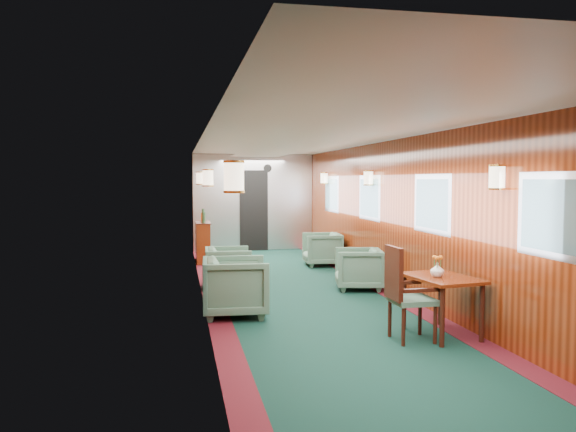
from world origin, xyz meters
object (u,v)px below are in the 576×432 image
object	(u,v)px
credenza	(203,241)
armchair_left_near	(236,287)
side_chair	(404,290)
armchair_left_far	(228,268)
armchair_right_far	(322,249)
dining_table	(442,286)
armchair_right_near	(358,269)

from	to	relation	value
credenza	armchair_left_near	bearing A→B (deg)	-87.44
armchair_left_near	side_chair	bearing A→B (deg)	-128.23
armchair_left_far	armchair_right_far	xyz separation A→B (m)	(2.10, 2.02, 0.00)
armchair_right_far	credenza	bearing A→B (deg)	-108.78
credenza	armchair_right_far	xyz separation A→B (m)	(2.39, -0.98, -0.10)
dining_table	armchair_right_near	distance (m)	2.76
credenza	armchair_left_near	size ratio (longest dim) A/B	1.36
credenza	armchair_right_near	world-z (taller)	credenza
side_chair	armchair_right_near	size ratio (longest dim) A/B	1.43
credenza	armchair_right_near	xyz separation A→B (m)	(2.34, -3.50, -0.11)
side_chair	armchair_left_far	xyz separation A→B (m)	(-1.63, 3.37, -0.23)
credenza	armchair_right_near	size ratio (longest dim) A/B	1.56
credenza	armchair_left_far	bearing A→B (deg)	-84.51
armchair_right_far	dining_table	bearing A→B (deg)	3.99
dining_table	credenza	size ratio (longest dim) A/B	0.86
armchair_left_near	armchair_right_near	xyz separation A→B (m)	(2.12, 1.38, -0.05)
armchair_left_near	armchair_left_far	bearing A→B (deg)	0.88
armchair_left_near	armchair_right_far	distance (m)	4.46
armchair_left_far	armchair_right_near	distance (m)	2.11
credenza	side_chair	bearing A→B (deg)	-73.24
armchair_left_far	armchair_right_far	bearing A→B (deg)	-44.06
armchair_left_near	dining_table	bearing A→B (deg)	-118.78
dining_table	armchair_left_far	xyz separation A→B (m)	(-2.14, 3.25, -0.23)
armchair_right_near	armchair_right_far	bearing A→B (deg)	-169.13
side_chair	armchair_left_far	world-z (taller)	side_chair
side_chair	armchair_right_far	xyz separation A→B (m)	(0.47, 5.39, -0.23)
armchair_left_near	armchair_right_far	bearing A→B (deg)	-26.12
side_chair	credenza	distance (m)	6.66
dining_table	credenza	xyz separation A→B (m)	(-2.43, 6.25, -0.12)
credenza	armchair_left_near	xyz separation A→B (m)	(0.22, -4.88, -0.06)
dining_table	armchair_left_near	distance (m)	2.60
side_chair	armchair_left_far	size ratio (longest dim) A/B	1.41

